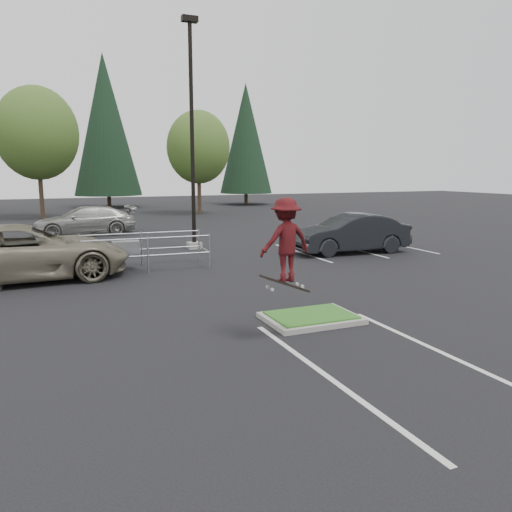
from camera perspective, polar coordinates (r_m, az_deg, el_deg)
name	(u,v)px	position (r m, az deg, el deg)	size (l,w,h in m)	color
ground	(311,321)	(12.20, 6.30, -7.35)	(120.00, 120.00, 0.00)	black
grass_median	(311,317)	(12.17, 6.31, -7.00)	(2.20, 1.60, 0.16)	gray
stall_lines	(190,277)	(17.14, -7.56, -2.36)	(22.62, 17.60, 0.01)	silver
light_pole	(192,148)	(23.04, -7.29, 12.13)	(0.70, 0.60, 10.12)	gray
decid_b	(37,136)	(40.78, -23.75, 12.42)	(5.89, 5.89, 9.64)	#38281C
decid_c	(198,150)	(41.71, -6.62, 12.00)	(5.12, 5.12, 8.38)	#38281C
conif_b	(106,125)	(51.17, -16.82, 14.14)	(6.38, 6.38, 14.50)	#38281C
conif_c	(246,139)	(53.54, -1.17, 13.26)	(5.50, 5.50, 12.50)	#38281C
cart_corral	(130,248)	(18.59, -14.19, 0.90)	(4.60, 1.80, 1.29)	gray
skateboarder	(285,241)	(10.32, 3.39, 1.74)	(1.18, 0.74, 2.02)	black
car_l_tan	(24,253)	(17.96, -25.04, 0.35)	(3.08, 6.68, 1.86)	gray
car_r_charc	(350,233)	(22.24, 10.73, 2.55)	(1.80, 5.17, 1.70)	black
car_far_silver	(85,221)	(29.55, -18.98, 3.84)	(2.25, 5.52, 1.60)	#999994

